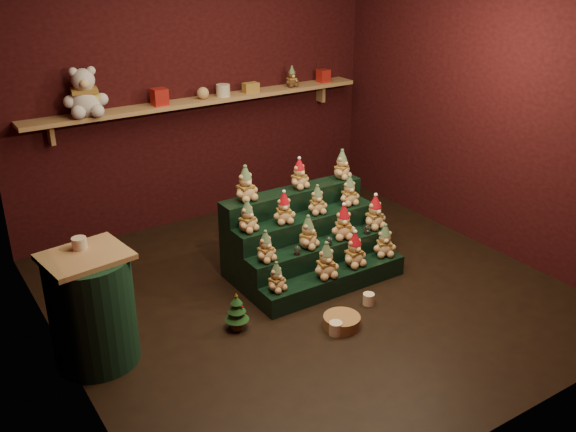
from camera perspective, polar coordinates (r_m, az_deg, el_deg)
ground at (r=5.55m, az=1.80°, el=-6.82°), size 4.00×4.00×0.00m
back_wall at (r=6.72m, az=-8.23°, el=11.26°), size 4.00×0.10×2.80m
front_wall at (r=3.61m, az=20.92°, el=-1.06°), size 4.00×0.10×2.80m
left_wall at (r=4.22m, az=-21.49°, el=2.37°), size 0.10×4.00×2.80m
right_wall at (r=6.36m, az=17.58°, el=9.70°), size 0.10×4.00×2.80m
back_shelf at (r=6.59m, az=-7.51°, el=10.10°), size 3.60×0.26×0.24m
riser_tier_front at (r=5.55m, az=4.14°, el=-5.81°), size 1.40×0.22×0.18m
riser_tier_midfront at (r=5.66m, az=2.83°, el=-4.11°), size 1.40×0.22×0.36m
riser_tier_midback at (r=5.78m, az=1.58°, el=-2.47°), size 1.40×0.22×0.54m
riser_tier_back at (r=5.91m, az=0.38°, el=-0.90°), size 1.40×0.22×0.72m
teddy_0 at (r=5.17m, az=-1.05°, el=-5.42°), size 0.22×0.20×0.25m
teddy_1 at (r=5.36m, az=3.40°, el=-3.94°), size 0.25×0.23×0.31m
teddy_2 at (r=5.56m, az=5.93°, el=-2.97°), size 0.23×0.21×0.31m
teddy_3 at (r=5.78m, az=8.59°, el=-2.15°), size 0.27×0.26×0.29m
teddy_4 at (r=5.24m, az=-2.00°, el=-2.70°), size 0.22×0.21×0.26m
teddy_5 at (r=5.45m, az=1.79°, el=-1.44°), size 0.27×0.26×0.29m
teddy_6 at (r=5.64m, az=4.95°, el=-0.54°), size 0.28×0.27×0.31m
teddy_7 at (r=5.87m, az=7.72°, el=0.35°), size 0.22×0.20×0.31m
teddy_8 at (r=5.34m, az=-3.64°, el=-0.01°), size 0.24×0.23×0.27m
teddy_9 at (r=5.49m, az=-0.36°, el=0.73°), size 0.24×0.22×0.27m
teddy_10 at (r=5.69m, az=2.61°, el=1.46°), size 0.21×0.20×0.26m
teddy_11 at (r=5.90m, az=5.47°, el=2.27°), size 0.22×0.20×0.27m
teddy_12 at (r=5.49m, az=-3.80°, el=2.88°), size 0.24×0.22×0.30m
teddy_13 at (r=5.77m, az=1.00°, el=3.78°), size 0.22×0.21×0.27m
teddy_14 at (r=6.03m, az=4.80°, el=4.58°), size 0.25×0.24×0.27m
snow_globe_a at (r=5.38m, az=0.82°, el=-3.04°), size 0.06×0.06×0.08m
snow_globe_b at (r=5.55m, az=3.65°, el=-2.21°), size 0.06×0.06×0.08m
snow_globe_c at (r=5.79m, az=7.05°, el=-1.17°), size 0.06×0.06×0.08m
side_table at (r=4.73m, az=-17.00°, el=-7.91°), size 0.61×0.59×0.85m
table_ornament at (r=4.60m, az=-18.06°, el=-2.31°), size 0.10×0.10×0.08m
mini_christmas_tree at (r=5.02m, az=-4.57°, el=-8.45°), size 0.19×0.19×0.32m
mug_left at (r=5.01m, az=4.26°, el=-9.92°), size 0.10×0.10×0.10m
mug_right at (r=5.41m, az=7.18°, el=-7.33°), size 0.10×0.10×0.10m
wicker_basket at (r=5.10m, az=4.80°, el=-9.32°), size 0.34×0.34×0.09m
white_bear at (r=6.09m, az=-17.70°, el=11.01°), size 0.46×0.43×0.55m
brown_bear at (r=7.03m, az=0.34°, el=12.27°), size 0.16×0.15×0.22m
gift_tin_red_a at (r=6.36m, az=-11.36°, el=10.34°), size 0.14×0.14×0.16m
gift_tin_cream at (r=6.64m, az=-5.79°, el=11.05°), size 0.14×0.14×0.12m
gift_tin_red_b at (r=7.28m, az=3.16°, el=12.33°), size 0.12×0.12×0.14m
shelf_plush_ball at (r=6.54m, az=-7.57°, el=10.78°), size 0.12×0.12×0.12m
scarf_gift_box at (r=6.79m, az=-3.33°, el=11.33°), size 0.16×0.10×0.10m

